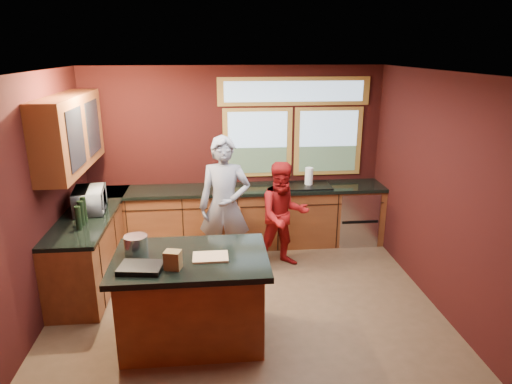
{
  "coord_description": "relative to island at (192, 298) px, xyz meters",
  "views": [
    {
      "loc": [
        -0.34,
        -4.86,
        2.94
      ],
      "look_at": [
        0.17,
        0.4,
        1.26
      ],
      "focal_mm": 32.0,
      "sensor_mm": 36.0,
      "label": 1
    }
  ],
  "objects": [
    {
      "name": "floor",
      "position": [
        0.59,
        0.66,
        -0.48
      ],
      "size": [
        4.5,
        4.5,
        0.0
      ],
      "primitive_type": "plane",
      "color": "brown",
      "rests_on": "ground"
    },
    {
      "name": "room_shell",
      "position": [
        -0.01,
        0.99,
        1.32
      ],
      "size": [
        4.52,
        4.02,
        2.71
      ],
      "color": "black",
      "rests_on": "ground"
    },
    {
      "name": "back_counter",
      "position": [
        0.79,
        2.36,
        -0.01
      ],
      "size": [
        4.5,
        0.64,
        0.93
      ],
      "color": "#592A15",
      "rests_on": "floor"
    },
    {
      "name": "left_counter",
      "position": [
        -1.36,
        1.51,
        -0.01
      ],
      "size": [
        0.64,
        2.3,
        0.93
      ],
      "color": "#592A15",
      "rests_on": "floor"
    },
    {
      "name": "island",
      "position": [
        0.0,
        0.0,
        0.0
      ],
      "size": [
        1.55,
        1.05,
        0.95
      ],
      "color": "#592A15",
      "rests_on": "floor"
    },
    {
      "name": "person_grey",
      "position": [
        0.39,
        1.5,
        0.46
      ],
      "size": [
        0.75,
        0.55,
        1.87
      ],
      "primitive_type": "imported",
      "rotation": [
        0.0,
        0.0,
        -0.16
      ],
      "color": "slate",
      "rests_on": "floor"
    },
    {
      "name": "person_red",
      "position": [
        1.19,
        1.59,
        0.27
      ],
      "size": [
        0.81,
        0.67,
        1.5
      ],
      "primitive_type": "imported",
      "rotation": [
        0.0,
        0.0,
        0.16
      ],
      "color": "maroon",
      "rests_on": "floor"
    },
    {
      "name": "microwave",
      "position": [
        -1.33,
        1.5,
        0.6
      ],
      "size": [
        0.44,
        0.59,
        0.3
      ],
      "primitive_type": "imported",
      "rotation": [
        0.0,
        0.0,
        1.7
      ],
      "color": "#999999",
      "rests_on": "left_counter"
    },
    {
      "name": "potted_plant",
      "position": [
        1.28,
        2.41,
        0.62
      ],
      "size": [
        0.3,
        0.26,
        0.33
      ],
      "primitive_type": "imported",
      "color": "#999999",
      "rests_on": "back_counter"
    },
    {
      "name": "paper_towel",
      "position": [
        1.7,
        2.36,
        0.59
      ],
      "size": [
        0.12,
        0.12,
        0.28
      ],
      "primitive_type": "cylinder",
      "color": "white",
      "rests_on": "back_counter"
    },
    {
      "name": "cutting_board",
      "position": [
        0.2,
        -0.05,
        0.48
      ],
      "size": [
        0.35,
        0.25,
        0.02
      ],
      "primitive_type": "cube",
      "rotation": [
        0.0,
        0.0,
        0.01
      ],
      "color": "tan",
      "rests_on": "island"
    },
    {
      "name": "stock_pot",
      "position": [
        -0.55,
        0.15,
        0.56
      ],
      "size": [
        0.24,
        0.24,
        0.18
      ],
      "primitive_type": "cylinder",
      "color": "silver",
      "rests_on": "island"
    },
    {
      "name": "paper_bag",
      "position": [
        -0.15,
        -0.25,
        0.56
      ],
      "size": [
        0.17,
        0.15,
        0.18
      ],
      "primitive_type": "cube",
      "rotation": [
        0.0,
        0.0,
        -0.25
      ],
      "color": "brown",
      "rests_on": "island"
    },
    {
      "name": "black_tray",
      "position": [
        -0.45,
        -0.25,
        0.49
      ],
      "size": [
        0.44,
        0.33,
        0.05
      ],
      "primitive_type": "cube",
      "rotation": [
        0.0,
        0.0,
        -0.14
      ],
      "color": "black",
      "rests_on": "island"
    }
  ]
}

